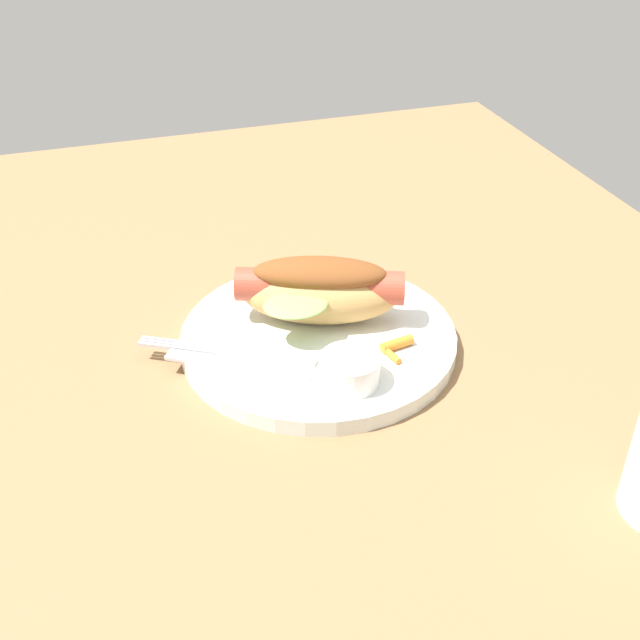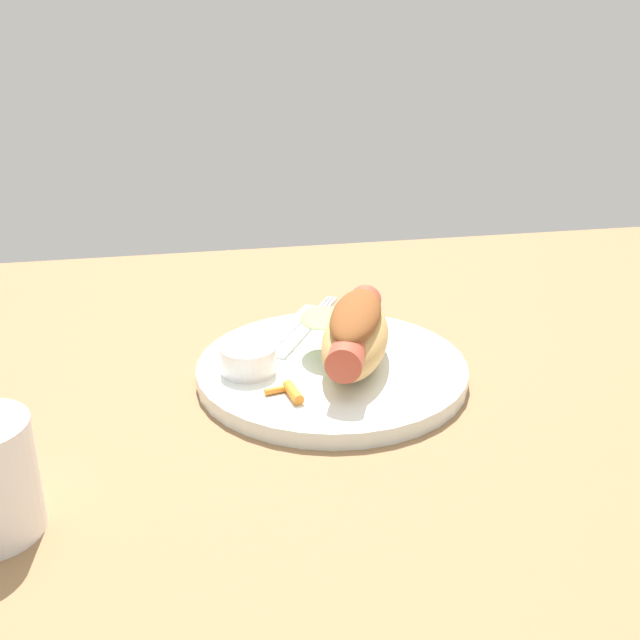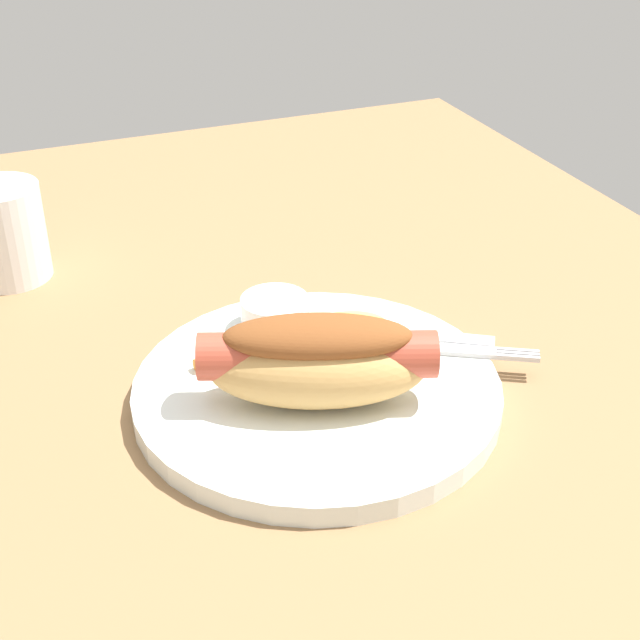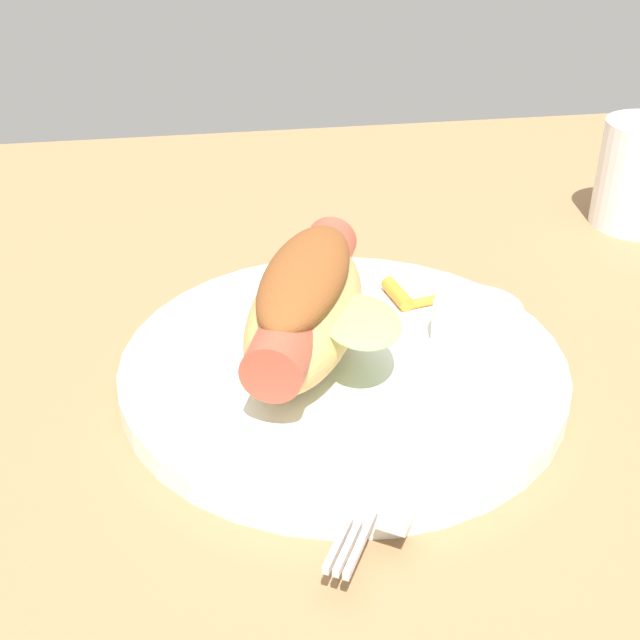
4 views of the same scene
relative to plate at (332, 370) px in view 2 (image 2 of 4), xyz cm
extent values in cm
cube|color=olive|center=(-0.51, -2.32, -1.70)|extent=(120.00, 90.00, 1.80)
cylinder|color=white|center=(0.00, 0.00, 0.00)|extent=(26.29, 26.29, 1.60)
ellipsoid|color=tan|center=(2.11, -0.80, 3.55)|extent=(11.09, 16.16, 5.49)
cylinder|color=#B24733|center=(2.11, -0.80, 4.51)|extent=(8.76, 16.14, 3.26)
ellipsoid|color=brown|center=(2.11, -0.80, 5.98)|extent=(8.85, 13.52, 2.65)
ellipsoid|color=#7FC65B|center=(-0.90, 2.37, 4.65)|extent=(5.07, 6.45, 0.89)
cylinder|color=white|center=(-8.14, -0.26, 2.09)|extent=(5.30, 5.30, 2.59)
cube|color=silver|center=(-1.57, 7.71, 1.00)|extent=(7.77, 12.41, 0.40)
cube|color=silver|center=(2.98, 14.79, 1.00)|extent=(1.84, 2.93, 0.40)
cube|color=silver|center=(2.58, 15.01, 1.00)|extent=(1.84, 2.93, 0.40)
cube|color=silver|center=(2.19, 15.23, 1.00)|extent=(1.84, 2.93, 0.40)
cube|color=silver|center=(-3.14, 8.60, 0.98)|extent=(8.48, 12.15, 0.36)
cylinder|color=orange|center=(-4.76, -6.10, 1.30)|extent=(1.54, 3.32, 1.00)
cylinder|color=orange|center=(-6.03, -5.04, 1.12)|extent=(2.47, 1.13, 0.64)
camera|label=1|loc=(-60.31, 19.19, 44.46)|focal=45.31mm
camera|label=2|loc=(-13.64, -65.56, 33.87)|focal=43.05mm
camera|label=3|loc=(49.82, -19.92, 37.88)|focal=51.32mm
camera|label=4|loc=(7.86, 40.30, 28.02)|focal=46.75mm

